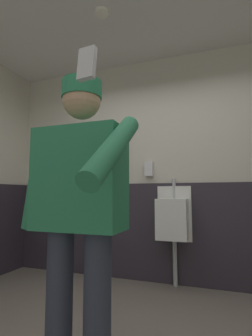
# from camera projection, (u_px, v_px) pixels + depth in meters

# --- Properties ---
(wall_back) EXTENTS (4.84, 0.12, 2.82)m
(wall_back) POSITION_uv_depth(u_px,v_px,m) (165.00, 166.00, 3.21)
(wall_back) COLOR beige
(wall_back) RESTS_ON ground_plane
(wainscot_band_back) EXTENTS (4.24, 0.03, 1.19)m
(wainscot_band_back) POSITION_uv_depth(u_px,v_px,m) (165.00, 232.00, 3.05)
(wainscot_band_back) COLOR #2D2833
(wainscot_band_back) RESTS_ON ground_plane
(downlight_far) EXTENTS (0.14, 0.14, 0.03)m
(downlight_far) POSITION_uv_depth(u_px,v_px,m) (102.00, 13.00, 2.45)
(downlight_far) COLOR white
(urinal_solo) EXTENTS (0.40, 0.34, 1.24)m
(urinal_solo) POSITION_uv_depth(u_px,v_px,m) (173.00, 218.00, 2.89)
(urinal_solo) COLOR white
(urinal_solo) RESTS_ON ground_plane
(person) EXTENTS (0.69, 0.60, 1.68)m
(person) POSITION_uv_depth(u_px,v_px,m) (79.00, 205.00, 1.33)
(person) COLOR #2D3342
(person) RESTS_ON ground_plane
(cell_phone) EXTENTS (0.06, 0.04, 0.11)m
(cell_phone) POSITION_uv_depth(u_px,v_px,m) (87.00, 64.00, 0.81)
(cell_phone) COLOR silver
(soap_dispenser) EXTENTS (0.10, 0.07, 0.18)m
(soap_dispenser) POSITION_uv_depth(u_px,v_px,m) (149.00, 169.00, 3.17)
(soap_dispenser) COLOR silver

